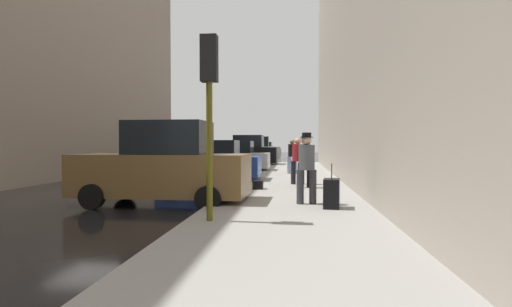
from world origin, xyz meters
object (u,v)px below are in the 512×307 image
parked_white_van (255,150)px  rolling_suitcase (332,193)px  parked_red_hatchback (261,151)px  parked_blue_sedan (211,163)px  parked_bronze_suv (164,167)px  duffel_bag (258,185)px  parked_black_suv (247,152)px  pedestrian_with_fedora (305,159)px  traffic_light (209,87)px  pedestrian_in_red_jacket (298,158)px  pedestrian_with_beanie (307,164)px  parked_silver_sedan (233,157)px  fire_hydrant (257,169)px  pedestrian_in_jeans (292,154)px

parked_white_van → rolling_suitcase: 26.22m
parked_red_hatchback → parked_blue_sedan: bearing=-90.0°
parked_bronze_suv → duffel_bag: bearing=49.5°
parked_white_van → duffel_bag: (2.30, -22.16, -0.74)m
parked_black_suv → pedestrian_with_fedora: size_ratio=2.62×
parked_bronze_suv → pedestrian_with_fedora: 5.04m
traffic_light → pedestrian_in_red_jacket: size_ratio=2.11×
pedestrian_with_beanie → pedestrian_with_fedora: size_ratio=1.00×
parked_bronze_suv → rolling_suitcase: size_ratio=4.47×
parked_silver_sedan → traffic_light: 15.04m
parked_white_van → rolling_suitcase: parked_white_van is taller
fire_hydrant → pedestrian_in_jeans: 2.76m
pedestrian_in_jeans → parked_silver_sedan: bearing=142.9°
fire_hydrant → duffel_bag: (0.49, -4.59, -0.21)m
parked_bronze_suv → parked_blue_sedan: parked_bronze_suv is taller
parked_silver_sedan → pedestrian_in_jeans: bearing=-37.1°
pedestrian_in_jeans → rolling_suitcase: (0.99, -10.47, -0.61)m
parked_white_van → pedestrian_in_jeans: bearing=-77.6°
parked_black_suv → pedestrian_with_fedora: (3.85, -15.21, 0.10)m
traffic_light → duffel_bag: bearing=85.4°
parked_bronze_suv → parked_white_van: same height
parked_blue_sedan → parked_black_suv: parked_black_suv is taller
pedestrian_in_red_jacket → traffic_light: bearing=-103.8°
parked_silver_sedan → fire_hydrant: parked_silver_sedan is taller
parked_white_van → parked_red_hatchback: bearing=90.0°
parked_white_van → pedestrian_with_beanie: bearing=-81.5°
parked_blue_sedan → pedestrian_in_red_jacket: size_ratio=2.46×
parked_blue_sedan → pedestrian_in_red_jacket: pedestrian_in_red_jacket is taller
parked_silver_sedan → pedestrian_with_beanie: pedestrian_with_beanie is taller
pedestrian_in_jeans → duffel_bag: (-1.08, -6.78, -0.81)m
parked_bronze_suv → parked_red_hatchback: 30.92m
parked_white_van → duffel_bag: size_ratio=10.58×
fire_hydrant → pedestrian_in_red_jacket: (1.81, -2.92, 0.61)m
pedestrian_in_jeans → duffel_bag: size_ratio=3.89×
parked_bronze_suv → parked_red_hatchback: size_ratio=1.10×
parked_blue_sedan → parked_white_van: bearing=90.0°
pedestrian_with_beanie → rolling_suitcase: pedestrian_with_beanie is taller
fire_hydrant → rolling_suitcase: rolling_suitcase is taller
pedestrian_in_red_jacket → duffel_bag: 2.27m
parked_white_van → pedestrian_in_red_jacket: (3.61, -20.49, 0.07)m
parked_silver_sedan → pedestrian_in_jeans: size_ratio=2.47×
pedestrian_with_beanie → parked_white_van: bearing=98.5°
pedestrian_in_jeans → parked_bronze_suv: bearing=-109.6°
pedestrian_in_red_jacket → duffel_bag: (-1.31, -1.67, -0.81)m
parked_blue_sedan → rolling_suitcase: bearing=-58.4°
parked_bronze_suv → pedestrian_in_red_jacket: (3.61, 4.36, 0.07)m
parked_silver_sedan → parked_white_van: 12.83m
parked_red_hatchback → pedestrian_with_fedora: size_ratio=2.39×
parked_bronze_suv → parked_black_suv: bearing=90.0°
parked_black_suv → parked_red_hatchback: bearing=90.0°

